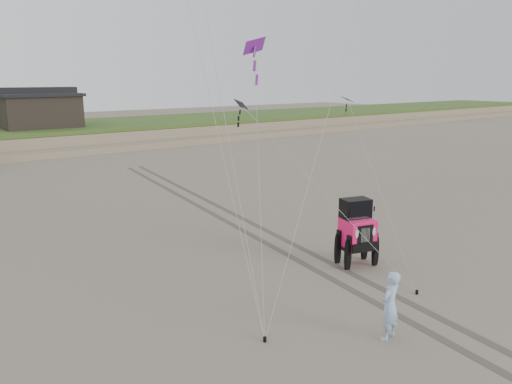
# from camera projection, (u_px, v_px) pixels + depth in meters

# --- Properties ---
(ground) EXTENTS (160.00, 160.00, 0.00)m
(ground) POSITION_uv_depth(u_px,v_px,m) (352.00, 302.00, 13.34)
(ground) COLOR #6B6054
(ground) RESTS_ON ground
(dune_ridge) EXTENTS (160.00, 14.25, 1.73)m
(dune_ridge) POSITION_uv_depth(u_px,v_px,m) (15.00, 139.00, 42.06)
(dune_ridge) COLOR #7A6B54
(dune_ridge) RESTS_ON ground
(cabin) EXTENTS (6.40, 5.40, 3.35)m
(cabin) POSITION_uv_depth(u_px,v_px,m) (39.00, 109.00, 42.33)
(cabin) COLOR black
(cabin) RESTS_ON dune_ridge
(jeep) EXTENTS (3.19, 4.95, 1.71)m
(jeep) POSITION_uv_depth(u_px,v_px,m) (357.00, 239.00, 15.80)
(jeep) COLOR #FF1663
(jeep) RESTS_ON ground
(man) EXTENTS (0.66, 0.49, 1.63)m
(man) POSITION_uv_depth(u_px,v_px,m) (390.00, 306.00, 11.28)
(man) COLOR #819AC8
(man) RESTS_ON ground
(kite_flock) EXTENTS (6.98, 7.81, 9.18)m
(kite_flock) POSITION_uv_depth(u_px,v_px,m) (266.00, 9.00, 20.14)
(kite_flock) COLOR #721A91
(kite_flock) RESTS_ON ground
(stake_main) EXTENTS (0.08, 0.08, 0.12)m
(stake_main) POSITION_uv_depth(u_px,v_px,m) (265.00, 339.00, 11.29)
(stake_main) COLOR black
(stake_main) RESTS_ON ground
(stake_aux) EXTENTS (0.08, 0.08, 0.12)m
(stake_aux) POSITION_uv_depth(u_px,v_px,m) (417.00, 292.00, 13.78)
(stake_aux) COLOR black
(stake_aux) RESTS_ON ground
(tire_tracks) EXTENTS (5.22, 29.74, 0.01)m
(tire_tracks) POSITION_uv_depth(u_px,v_px,m) (238.00, 222.00, 20.69)
(tire_tracks) COLOR #4C443D
(tire_tracks) RESTS_ON ground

